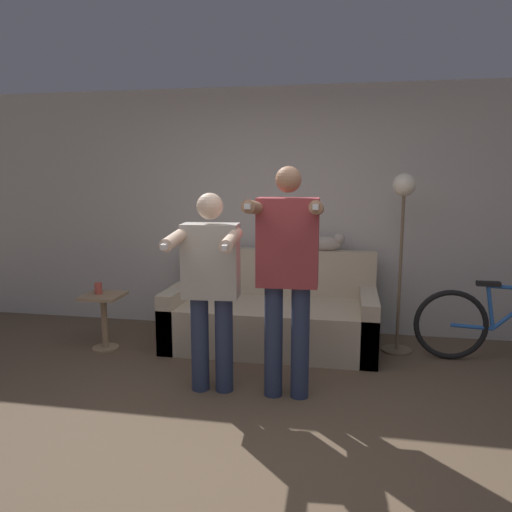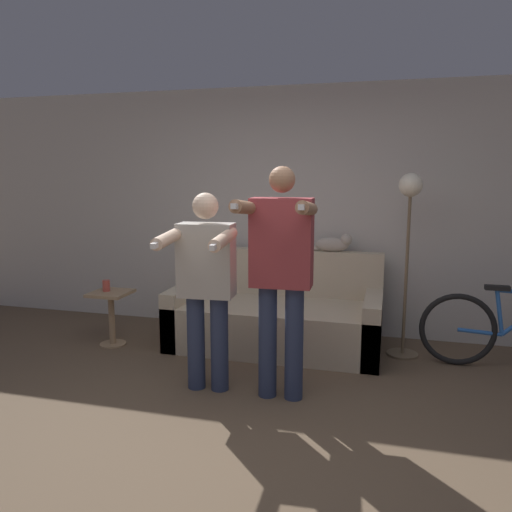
{
  "view_description": "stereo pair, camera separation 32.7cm",
  "coord_description": "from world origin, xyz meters",
  "px_view_note": "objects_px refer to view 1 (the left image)",
  "views": [
    {
      "loc": [
        0.63,
        -2.8,
        1.7
      ],
      "look_at": [
        -0.15,
        1.35,
        1.0
      ],
      "focal_mm": 35.0,
      "sensor_mm": 36.0,
      "label": 1
    },
    {
      "loc": [
        0.95,
        -2.73,
        1.7
      ],
      "look_at": [
        -0.15,
        1.35,
        1.0
      ],
      "focal_mm": 35.0,
      "sensor_mm": 36.0,
      "label": 2
    }
  ],
  "objects_px": {
    "side_table": "(104,311)",
    "cup": "(98,288)",
    "person_left": "(210,280)",
    "cat": "(327,243)",
    "floor_lamp": "(403,217)",
    "bicycle": "(507,326)",
    "couch": "(272,317)",
    "person_right": "(287,267)"
  },
  "relations": [
    {
      "from": "side_table",
      "to": "cup",
      "type": "relative_size",
      "value": 4.92
    },
    {
      "from": "person_left",
      "to": "cat",
      "type": "xyz_separation_m",
      "value": [
        0.82,
        1.51,
        0.11
      ]
    },
    {
      "from": "cat",
      "to": "floor_lamp",
      "type": "bearing_deg",
      "value": -23.74
    },
    {
      "from": "floor_lamp",
      "to": "bicycle",
      "type": "distance_m",
      "value": 1.34
    },
    {
      "from": "couch",
      "to": "side_table",
      "type": "xyz_separation_m",
      "value": [
        -1.59,
        -0.41,
        0.09
      ]
    },
    {
      "from": "person_right",
      "to": "floor_lamp",
      "type": "bearing_deg",
      "value": 50.1
    },
    {
      "from": "person_left",
      "to": "cup",
      "type": "bearing_deg",
      "value": 146.32
    },
    {
      "from": "person_right",
      "to": "bicycle",
      "type": "relative_size",
      "value": 1.09
    },
    {
      "from": "floor_lamp",
      "to": "side_table",
      "type": "xyz_separation_m",
      "value": [
        -2.81,
        -0.46,
        -0.92
      ]
    },
    {
      "from": "floor_lamp",
      "to": "side_table",
      "type": "height_order",
      "value": "floor_lamp"
    },
    {
      "from": "person_left",
      "to": "floor_lamp",
      "type": "bearing_deg",
      "value": 33.94
    },
    {
      "from": "person_left",
      "to": "person_right",
      "type": "height_order",
      "value": "person_right"
    },
    {
      "from": "couch",
      "to": "side_table",
      "type": "height_order",
      "value": "couch"
    },
    {
      "from": "couch",
      "to": "person_left",
      "type": "height_order",
      "value": "person_left"
    },
    {
      "from": "floor_lamp",
      "to": "couch",
      "type": "bearing_deg",
      "value": -177.7
    },
    {
      "from": "bicycle",
      "to": "person_left",
      "type": "bearing_deg",
      "value": -156.48
    },
    {
      "from": "cat",
      "to": "side_table",
      "type": "distance_m",
      "value": 2.33
    },
    {
      "from": "person_right",
      "to": "side_table",
      "type": "bearing_deg",
      "value": 156.5
    },
    {
      "from": "couch",
      "to": "floor_lamp",
      "type": "distance_m",
      "value": 1.59
    },
    {
      "from": "person_right",
      "to": "cat",
      "type": "relative_size",
      "value": 3.69
    },
    {
      "from": "person_left",
      "to": "person_right",
      "type": "bearing_deg",
      "value": -4.06
    },
    {
      "from": "person_left",
      "to": "side_table",
      "type": "height_order",
      "value": "person_left"
    },
    {
      "from": "person_right",
      "to": "cup",
      "type": "relative_size",
      "value": 15.78
    },
    {
      "from": "person_right",
      "to": "person_left",
      "type": "bearing_deg",
      "value": 178.24
    },
    {
      "from": "person_left",
      "to": "bicycle",
      "type": "xyz_separation_m",
      "value": [
        2.45,
        1.07,
        -0.55
      ]
    },
    {
      "from": "cat",
      "to": "person_right",
      "type": "bearing_deg",
      "value": -98.62
    },
    {
      "from": "floor_lamp",
      "to": "cup",
      "type": "relative_size",
      "value": 15.34
    },
    {
      "from": "side_table",
      "to": "bicycle",
      "type": "bearing_deg",
      "value": 4.97
    },
    {
      "from": "cat",
      "to": "cup",
      "type": "relative_size",
      "value": 4.28
    },
    {
      "from": "cat",
      "to": "floor_lamp",
      "type": "height_order",
      "value": "floor_lamp"
    },
    {
      "from": "person_left",
      "to": "cup",
      "type": "height_order",
      "value": "person_left"
    },
    {
      "from": "person_left",
      "to": "bicycle",
      "type": "relative_size",
      "value": 0.97
    },
    {
      "from": "side_table",
      "to": "couch",
      "type": "bearing_deg",
      "value": 14.37
    },
    {
      "from": "person_right",
      "to": "bicycle",
      "type": "height_order",
      "value": "person_right"
    },
    {
      "from": "person_left",
      "to": "cup",
      "type": "relative_size",
      "value": 14.03
    },
    {
      "from": "person_right",
      "to": "side_table",
      "type": "relative_size",
      "value": 3.21
    },
    {
      "from": "couch",
      "to": "person_left",
      "type": "relative_size",
      "value": 1.3
    },
    {
      "from": "bicycle",
      "to": "cup",
      "type": "bearing_deg",
      "value": -175.3
    },
    {
      "from": "side_table",
      "to": "cup",
      "type": "xyz_separation_m",
      "value": [
        -0.05,
        0.01,
        0.22
      ]
    },
    {
      "from": "cat",
      "to": "couch",
      "type": "bearing_deg",
      "value": -145.36
    },
    {
      "from": "couch",
      "to": "cup",
      "type": "xyz_separation_m",
      "value": [
        -1.64,
        -0.39,
        0.32
      ]
    },
    {
      "from": "cat",
      "to": "side_table",
      "type": "bearing_deg",
      "value": -160.06
    }
  ]
}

